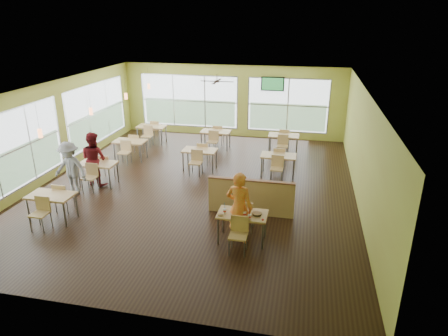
{
  "coord_description": "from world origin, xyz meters",
  "views": [
    {
      "loc": [
        3.36,
        -11.51,
        5.25
      ],
      "look_at": [
        1.04,
        -0.63,
        0.96
      ],
      "focal_mm": 32.0,
      "sensor_mm": 36.0,
      "label": 1
    }
  ],
  "objects_px": {
    "main_table": "(242,218)",
    "food_basket": "(257,214)",
    "half_wall_divider": "(251,197)",
    "man_plaid": "(239,207)"
  },
  "relations": [
    {
      "from": "main_table",
      "to": "food_basket",
      "type": "height_order",
      "value": "main_table"
    },
    {
      "from": "half_wall_divider",
      "to": "man_plaid",
      "type": "height_order",
      "value": "man_plaid"
    },
    {
      "from": "man_plaid",
      "to": "food_basket",
      "type": "distance_m",
      "value": 0.45
    },
    {
      "from": "half_wall_divider",
      "to": "food_basket",
      "type": "relative_size",
      "value": 9.84
    },
    {
      "from": "main_table",
      "to": "half_wall_divider",
      "type": "relative_size",
      "value": 0.63
    },
    {
      "from": "man_plaid",
      "to": "main_table",
      "type": "bearing_deg",
      "value": -161.01
    },
    {
      "from": "half_wall_divider",
      "to": "food_basket",
      "type": "xyz_separation_m",
      "value": [
        0.35,
        -1.45,
        0.26
      ]
    },
    {
      "from": "half_wall_divider",
      "to": "main_table",
      "type": "bearing_deg",
      "value": -90.0
    },
    {
      "from": "man_plaid",
      "to": "half_wall_divider",
      "type": "bearing_deg",
      "value": -82.68
    },
    {
      "from": "half_wall_divider",
      "to": "man_plaid",
      "type": "relative_size",
      "value": 1.32
    }
  ]
}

